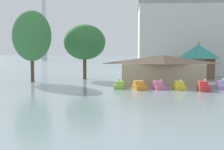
{
  "coord_description": "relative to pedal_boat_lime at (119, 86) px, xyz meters",
  "views": [
    {
      "loc": [
        8.03,
        -10.83,
        5.36
      ],
      "look_at": [
        6.15,
        20.86,
        3.16
      ],
      "focal_mm": 49.87,
      "sensor_mm": 36.0,
      "label": 1
    }
  ],
  "objects": [
    {
      "name": "pedal_boat_red",
      "position": [
        12.22,
        -2.24,
        0.1
      ],
      "size": [
        1.52,
        2.8,
        1.8
      ],
      "rotation": [
        0.0,
        0.0,
        -1.6
      ],
      "color": "red",
      "rests_on": "ground"
    },
    {
      "name": "pedal_boat_pink",
      "position": [
        5.87,
        -0.56,
        0.03
      ],
      "size": [
        2.24,
        2.82,
        1.56
      ],
      "rotation": [
        0.0,
        0.0,
        -1.27
      ],
      "color": "pink",
      "rests_on": "ground"
    },
    {
      "name": "green_roof_pavilion",
      "position": [
        16.52,
        21.35,
        3.74
      ],
      "size": [
        9.38,
        9.38,
        8.02
      ],
      "color": "brown",
      "rests_on": "ground"
    },
    {
      "name": "pedal_boat_yellow",
      "position": [
        9.0,
        -0.76,
        0.05
      ],
      "size": [
        1.72,
        2.61,
        1.58
      ],
      "rotation": [
        0.0,
        0.0,
        -1.5
      ],
      "color": "yellow",
      "rests_on": "ground"
    },
    {
      "name": "shoreline_tree_mid",
      "position": [
        -7.88,
        17.27,
        7.27
      ],
      "size": [
        8.71,
        8.71,
        11.42
      ],
      "color": "brown",
      "rests_on": "ground"
    },
    {
      "name": "pedal_boat_lime",
      "position": [
        0.0,
        0.0,
        0.0
      ],
      "size": [
        1.59,
        2.47,
        1.64
      ],
      "rotation": [
        0.0,
        0.0,
        -1.61
      ],
      "color": "#8CCC3F",
      "rests_on": "ground"
    },
    {
      "name": "shoreline_tree_tall_left",
      "position": [
        -16.94,
        10.59,
        8.25
      ],
      "size": [
        7.31,
        7.31,
        13.51
      ],
      "color": "brown",
      "rests_on": "ground"
    },
    {
      "name": "pedal_boat_lavender",
      "position": [
        15.37,
        -0.03,
        0.08
      ],
      "size": [
        1.4,
        2.39,
        1.71
      ],
      "rotation": [
        0.0,
        0.0,
        -1.57
      ],
      "color": "#B299D8",
      "rests_on": "ground"
    },
    {
      "name": "pedal_boat_orange",
      "position": [
        3.03,
        -1.36,
        0.08
      ],
      "size": [
        2.24,
        2.66,
        1.55
      ],
      "rotation": [
        0.0,
        0.0,
        -1.26
      ],
      "color": "orange",
      "rests_on": "ground"
    },
    {
      "name": "background_building_block",
      "position": [
        21.45,
        37.14,
        8.88
      ],
      "size": [
        35.82,
        16.46,
        18.62
      ],
      "color": "silver",
      "rests_on": "ground"
    },
    {
      "name": "boathouse",
      "position": [
        7.13,
        5.63,
        2.22
      ],
      "size": [
        14.72,
        5.77,
        5.1
      ],
      "color": "tan",
      "rests_on": "ground"
    }
  ]
}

